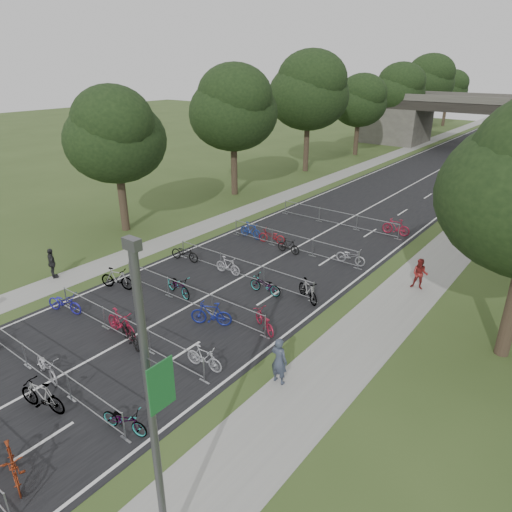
{
  "coord_description": "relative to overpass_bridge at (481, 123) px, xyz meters",
  "views": [
    {
      "loc": [
        14.61,
        -2.57,
        11.07
      ],
      "look_at": [
        0.35,
        15.85,
        1.1
      ],
      "focal_mm": 32.0,
      "sensor_mm": 36.0,
      "label": 1
    }
  ],
  "objects": [
    {
      "name": "tree_left_1",
      "position": [
        -11.39,
        -37.07,
        3.77
      ],
      "size": [
        7.56,
        7.56,
        11.53
      ],
      "color": "#33261C",
      "rests_on": "ground"
    },
    {
      "name": "bike_18",
      "position": [
        2.18,
        -50.76,
        -3.05
      ],
      "size": [
        1.89,
        0.74,
        0.98
      ],
      "primitive_type": "imported",
      "rotation": [
        0.0,
        0.0,
        4.76
      ],
      "color": "#9B9DA2",
      "rests_on": "ground"
    },
    {
      "name": "bike_8",
      "position": [
        -4.24,
        -58.1,
        -3.03
      ],
      "size": [
        2.04,
        1.19,
        1.01
      ],
      "primitive_type": "imported",
      "rotation": [
        0.0,
        0.0,
        1.86
      ],
      "color": "#201C9A",
      "rests_on": "ground"
    },
    {
      "name": "barrier_row_3",
      "position": [
        0.0,
        -54.0,
        -2.99
      ],
      "size": [
        9.7,
        0.08,
        1.1
      ],
      "color": "#9B9DA2",
      "rests_on": "ground"
    },
    {
      "name": "sidewalk_left",
      "position": [
        -7.5,
        -15.0,
        -3.53
      ],
      "size": [
        2.0,
        140.0,
        0.01
      ],
      "primitive_type": "cube",
      "color": "gray",
      "rests_on": "ground"
    },
    {
      "name": "barrier_row_5",
      "position": [
        0.0,
        -45.0,
        -2.99
      ],
      "size": [
        9.7,
        0.08,
        1.1
      ],
      "color": "#9B9DA2",
      "rests_on": "ground"
    },
    {
      "name": "tree_left_0",
      "position": [
        -11.39,
        -49.07,
        2.96
      ],
      "size": [
        6.72,
        6.72,
        10.25
      ],
      "color": "#33261C",
      "rests_on": "ground"
    },
    {
      "name": "bike_11",
      "position": [
        4.04,
        -57.2,
        -3.03
      ],
      "size": [
        1.71,
        0.66,
        1.0
      ],
      "primitive_type": "imported",
      "rotation": [
        0.0,
        0.0,
        1.69
      ],
      "color": "#B8B9C0",
      "rests_on": "ground"
    },
    {
      "name": "bike_17",
      "position": [
        -0.91,
        -50.11,
        -3.03
      ],
      "size": [
        1.69,
        0.55,
        1.01
      ],
      "primitive_type": "imported",
      "rotation": [
        0.0,
        0.0,
        1.62
      ],
      "color": "#B0AEB6",
      "rests_on": "ground"
    },
    {
      "name": "overpass_bridge",
      "position": [
        0.0,
        0.0,
        0.0
      ],
      "size": [
        31.0,
        8.0,
        7.05
      ],
      "color": "#4A4842",
      "rests_on": "ground"
    },
    {
      "name": "pedestrian_c",
      "position": [
        -8.2,
        -56.39,
        -2.67
      ],
      "size": [
        1.09,
        0.71,
        1.72
      ],
      "primitive_type": "imported",
      "rotation": [
        0.0,
        0.0,
        2.83
      ],
      "color": "black",
      "rests_on": "ground"
    },
    {
      "name": "bike_14",
      "position": [
        2.07,
        -54.68,
        -2.95
      ],
      "size": [
        1.96,
        1.36,
        1.16
      ],
      "primitive_type": "imported",
      "rotation": [
        0.0,
        0.0,
        5.18
      ],
      "color": "navy",
      "rests_on": "ground"
    },
    {
      "name": "bike_6",
      "position": [
        1.27,
        -62.25,
        -2.95
      ],
      "size": [
        2.03,
        1.02,
        1.17
      ],
      "primitive_type": "imported",
      "rotation": [
        0.0,
        0.0,
        4.96
      ],
      "color": "#9B9DA2",
      "rests_on": "ground"
    },
    {
      "name": "bike_19",
      "position": [
        4.3,
        -50.03,
        -2.98
      ],
      "size": [
        1.87,
        1.39,
        1.12
      ],
      "primitive_type": "imported",
      "rotation": [
        0.0,
        0.0,
        1.05
      ],
      "color": "#9B9DA2",
      "rests_on": "ground"
    },
    {
      "name": "bike_23",
      "position": [
        3.93,
        -44.66,
        -3.05
      ],
      "size": [
        1.86,
        0.72,
        0.97
      ],
      "primitive_type": "imported",
      "rotation": [
        0.0,
        0.0,
        1.61
      ],
      "color": "#A5A5AD",
      "rests_on": "ground"
    },
    {
      "name": "bike_21",
      "position": [
        -1.72,
        -44.79,
        -3.05
      ],
      "size": [
        1.96,
        1.07,
        0.98
      ],
      "primitive_type": "imported",
      "rotation": [
        0.0,
        0.0,
        4.96
      ],
      "color": "maroon",
      "rests_on": "ground"
    },
    {
      "name": "barrier_row_2",
      "position": [
        0.0,
        -57.8,
        -2.99
      ],
      "size": [
        9.7,
        0.08,
        1.1
      ],
      "color": "#9B9DA2",
      "rests_on": "ground"
    },
    {
      "name": "pedestrian_b",
      "position": [
        8.23,
        -45.35,
        -2.69
      ],
      "size": [
        0.9,
        0.75,
        1.68
      ],
      "primitive_type": "imported",
      "rotation": [
        0.0,
        0.0,
        0.15
      ],
      "color": "maroon",
      "rests_on": "ground"
    },
    {
      "name": "bike_12",
      "position": [
        -4.3,
        -55.05,
        -2.95
      ],
      "size": [
        2.01,
        1.17,
        1.16
      ],
      "primitive_type": "imported",
      "rotation": [
        0.0,
        0.0,
        1.91
      ],
      "color": "#9B9DA2",
      "rests_on": "ground"
    },
    {
      "name": "bike_16",
      "position": [
        -4.16,
        -50.3,
        -3.02
      ],
      "size": [
        2.02,
        0.96,
        1.02
      ],
      "primitive_type": "imported",
      "rotation": [
        0.0,
        0.0,
        1.72
      ],
      "color": "black",
      "rests_on": "ground"
    },
    {
      "name": "bike_7",
      "position": [
        4.3,
        -61.16,
        -3.08
      ],
      "size": [
        1.83,
        1.01,
        0.91
      ],
      "primitive_type": "imported",
      "rotation": [
        0.0,
        0.0,
        1.81
      ],
      "color": "#9B9DA2",
      "rests_on": "ground"
    },
    {
      "name": "tree_left_2",
      "position": [
        -11.39,
        -25.07,
        4.58
      ],
      "size": [
        8.4,
        8.4,
        12.81
      ],
      "color": "#33261C",
      "rests_on": "ground"
    },
    {
      "name": "bike_22",
      "position": [
        0.1,
        -45.53,
        -3.05
      ],
      "size": [
        1.63,
        0.48,
        0.97
      ],
      "primitive_type": "imported",
      "rotation": [
        0.0,
        0.0,
        1.56
      ],
      "color": "black",
      "rests_on": "ground"
    },
    {
      "name": "tree_left_3",
      "position": [
        -11.39,
        -13.07,
        2.96
      ],
      "size": [
        6.72,
        6.72,
        10.25
      ],
      "color": "#33261C",
      "rests_on": "ground"
    },
    {
      "name": "lamppost",
      "position": [
        8.33,
        -63.0,
        0.75
      ],
      "size": [
        0.61,
        0.65,
        8.21
      ],
      "color": "#4C4C51",
      "rests_on": "ground"
    },
    {
      "name": "barrier_row_6",
      "position": [
        0.0,
        -39.0,
        -2.99
      ],
      "size": [
        9.7,
        0.08,
        1.1
      ],
      "color": "#9B9DA2",
      "rests_on": "ground"
    },
    {
      "name": "tree_left_4",
      "position": [
        -11.39,
        -1.07,
        3.77
      ],
      "size": [
        7.56,
        7.56,
        11.53
      ],
      "color": "#33261C",
      "rests_on": "ground"
    },
    {
      "name": "road",
      "position": [
        0.0,
        -15.0,
        -3.53
      ],
      "size": [
        11.0,
        140.0,
        0.01
      ],
      "primitive_type": "cube",
      "color": "black",
      "rests_on": "ground"
    },
    {
      "name": "bike_3",
      "position": [
        3.39,
        -64.28,
        -2.94
      ],
      "size": [
        2.03,
        1.13,
        1.18
      ],
      "primitive_type": "imported",
      "rotation": [
        0.0,
        0.0,
        1.26
      ],
      "color": "maroon",
      "rests_on": "ground"
    },
    {
      "name": "bike_13",
      "position": [
        -1.23,
        -53.57,
        -2.99
      ],
      "size": [
        2.16,
        1.13,
        1.08
      ],
      "primitive_type": "imported",
      "rotation": [
        0.0,
        0.0,
        1.36
      ],
      "color": "#9B9DA2",
      "rests_on": "ground"
    },
    {
      "name": "pedestrian_a",
      "position": [
        6.8,
        -56.1,
        -2.59
      ],
      "size": [
        0.7,
        0.47,
        1.89
      ],
      "primitive_type": "imported",
      "rotation": [
        0.0,
        0.0,
        3.12
      ],
      "color": "#353D4F",
      "rests_on": "ground"
    },
    {
      "name": "barrier_row_4",
      "position": [
        0.0,
        -50.0,
        -2.99
      ],
      "size": [
        9.7,
        0.08,
        1.1
      ],
      "color": "#9B9DA2",
      "rests_on": "ground"
    },
    {
      "name": "tree_left_6",
      "position": [
        -11.39,
        22.93,
        2.96
      ],
      "size": [
        6.72,
        6.72,
        10.25
      ],
      "color": "#33261C",
      "rests_on": "ground"
    },
    {
      "name": "lane_markings",
      "position": [
        0.0,
        -15.0,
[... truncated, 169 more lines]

